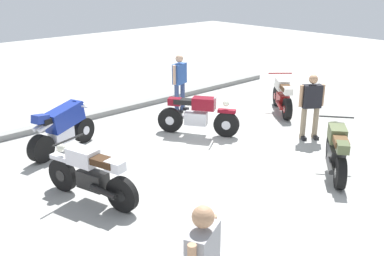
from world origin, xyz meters
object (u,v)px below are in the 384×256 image
Objects in this scene: person_in_blue_shirt at (180,79)px; person_in_black_shirt at (311,103)px; motorcycle_cream_vintage at (282,96)px; motorcycle_blue_sportbike at (63,126)px; motorcycle_silver_cruiser at (91,174)px; motorcycle_olive_vintage at (336,151)px; motorcycle_maroon_cruiser at (198,115)px.

person_in_black_shirt is at bearing -4.43° from person_in_blue_shirt.
motorcycle_cream_vintage is 2.16m from person_in_black_shirt.
motorcycle_cream_vintage is 0.95× the size of person_in_blue_shirt.
person_in_black_shirt is (4.84, -3.31, 0.30)m from motorcycle_blue_sportbike.
person_in_black_shirt is (0.88, -3.84, -0.05)m from person_in_blue_shirt.
motorcycle_silver_cruiser reaches higher than motorcycle_olive_vintage.
person_in_blue_shirt is 1.04× the size of person_in_black_shirt.
person_in_black_shirt is (5.57, -0.83, 0.38)m from motorcycle_silver_cruiser.
motorcycle_silver_cruiser is 5.64m from person_in_black_shirt.
motorcycle_silver_cruiser is 1.25× the size of motorcycle_olive_vintage.
motorcycle_silver_cruiser is 1.13× the size of motorcycle_maroon_cruiser.
motorcycle_olive_vintage is (4.26, -2.33, -0.03)m from motorcycle_silver_cruiser.
person_in_blue_shirt is at bearing 118.29° from motorcycle_maroon_cruiser.
motorcycle_olive_vintage is 1.03× the size of person_in_black_shirt.
motorcycle_olive_vintage is at bearing -6.81° from person_in_black_shirt.
motorcycle_olive_vintage is 5.37m from person_in_blue_shirt.
motorcycle_silver_cruiser is at bearing -105.46° from motorcycle_maroon_cruiser.
motorcycle_maroon_cruiser is 3.59m from motorcycle_olive_vintage.
motorcycle_olive_vintage is (-2.54, -3.23, 0.00)m from motorcycle_cream_vintage.
person_in_black_shirt is at bearing -53.37° from motorcycle_blue_sportbike.
person_in_black_shirt is at bearing 11.03° from motorcycle_olive_vintage.
motorcycle_cream_vintage is at bearing 14.13° from motorcycle_olive_vintage.
motorcycle_maroon_cruiser is 0.95× the size of motorcycle_blue_sportbike.
motorcycle_blue_sportbike is (0.73, 2.48, 0.07)m from motorcycle_silver_cruiser.
person_in_blue_shirt is at bearing -132.64° from person_in_black_shirt.
motorcycle_silver_cruiser is 5.59m from person_in_blue_shirt.
motorcycle_silver_cruiser is 1.28× the size of person_in_black_shirt.
person_in_black_shirt reaches higher than motorcycle_cream_vintage.
motorcycle_cream_vintage is 3.08m from motorcycle_maroon_cruiser.
motorcycle_blue_sportbike reaches higher than motorcycle_cream_vintage.
motorcycle_blue_sportbike is at bearing -31.88° from motorcycle_silver_cruiser.
person_in_black_shirt reaches higher than motorcycle_blue_sportbike.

